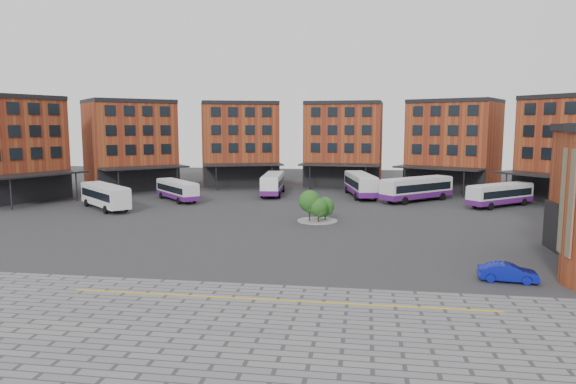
# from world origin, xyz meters

# --- Properties ---
(ground) EXTENTS (160.00, 160.00, 0.00)m
(ground) POSITION_xyz_m (0.00, 0.00, 0.00)
(ground) COLOR #28282B
(ground) RESTS_ON ground
(paving_zone) EXTENTS (50.00, 22.00, 0.02)m
(paving_zone) POSITION_xyz_m (2.00, -22.00, 0.01)
(paving_zone) COLOR slate
(paving_zone) RESTS_ON ground
(yellow_line) EXTENTS (26.00, 0.15, 0.02)m
(yellow_line) POSITION_xyz_m (2.00, -14.00, 0.03)
(yellow_line) COLOR gold
(yellow_line) RESTS_ON paving_zone
(main_building) EXTENTS (94.14, 42.48, 14.60)m
(main_building) POSITION_xyz_m (-4.77, 38.25, 7.23)
(main_building) COLOR brown
(main_building) RESTS_ON ground
(tree_island) EXTENTS (4.40, 4.40, 3.50)m
(tree_island) POSITION_xyz_m (1.95, 11.60, 1.76)
(tree_island) COLOR gray
(tree_island) RESTS_ON ground
(bus_a) EXTENTS (9.70, 9.15, 3.07)m
(bus_a) POSITION_xyz_m (-25.17, 16.34, 1.82)
(bus_a) COLOR silver
(bus_a) RESTS_ON ground
(bus_b) EXTENTS (8.50, 8.87, 2.81)m
(bus_b) POSITION_xyz_m (-18.85, 24.65, 1.52)
(bus_b) COLOR silver
(bus_b) RESTS_ON ground
(bus_c) EXTENTS (3.50, 11.49, 3.19)m
(bus_c) POSITION_xyz_m (-6.68, 32.60, 1.73)
(bus_c) COLOR white
(bus_c) RESTS_ON ground
(bus_d) EXTENTS (5.19, 12.37, 3.40)m
(bus_d) POSITION_xyz_m (6.44, 32.61, 1.84)
(bus_d) COLOR silver
(bus_d) RESTS_ON ground
(bus_e) EXTENTS (10.52, 9.94, 3.32)m
(bus_e) POSITION_xyz_m (14.24, 28.97, 1.80)
(bus_e) COLOR silver
(bus_e) RESTS_ON ground
(bus_f) EXTENTS (9.61, 8.58, 2.96)m
(bus_f) POSITION_xyz_m (24.44, 25.76, 1.60)
(bus_f) COLOR silver
(bus_f) RESTS_ON ground
(blue_car) EXTENTS (3.93, 1.71, 1.26)m
(blue_car) POSITION_xyz_m (16.72, -7.94, 0.63)
(blue_car) COLOR #0B1593
(blue_car) RESTS_ON ground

